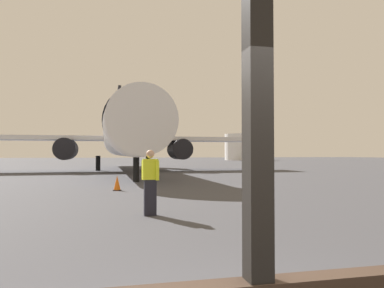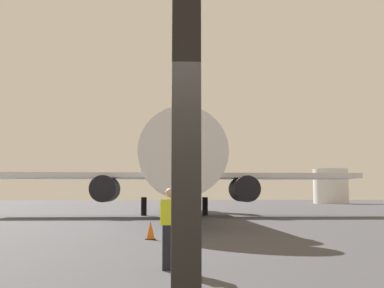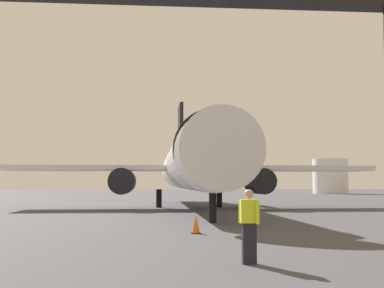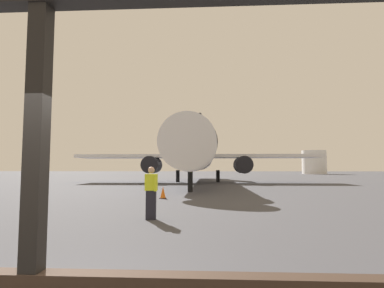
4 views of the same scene
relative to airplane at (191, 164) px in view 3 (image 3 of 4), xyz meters
name	(u,v)px [view 3 (image 3 of 4)]	position (x,y,z in m)	size (l,w,h in m)	color
ground_plane	(178,204)	(-0.55, 8.28, -3.33)	(220.00, 220.00, 0.00)	#424247
airplane	(191,164)	(0.00, 0.00, 0.00)	(27.72, 33.54, 10.25)	silver
ground_crew_worker	(249,225)	(-0.59, -24.72, -2.43)	(0.43, 0.43, 1.74)	black
traffic_cone	(196,225)	(-1.23, -17.76, -3.01)	(0.36, 0.36, 0.67)	orange
fuel_storage_tank	(330,176)	(30.41, 52.27, -0.09)	(6.50, 6.50, 6.49)	white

